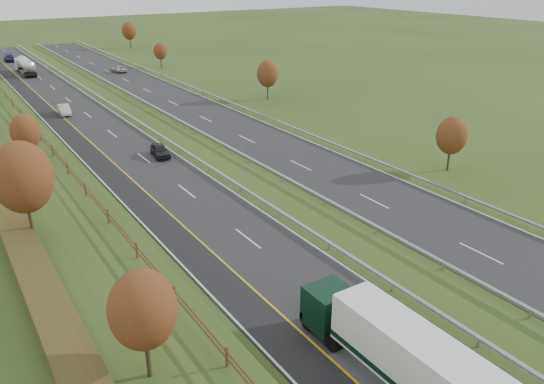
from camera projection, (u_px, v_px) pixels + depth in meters
The scene contains 16 objects.
ground at pixel (171, 133), 71.69m from camera, with size 400.00×400.00×0.00m, color #2D4518.
near_carriageway at pixel (101, 133), 71.53m from camera, with size 10.50×200.00×0.04m, color #242427.
far_carriageway at pixel (210, 116), 79.82m from camera, with size 10.50×200.00×0.04m, color #242427.
hard_shoulder at pixel (72, 138), 69.65m from camera, with size 3.00×200.00×0.04m, color black.
lane_markings at pixel (146, 126), 74.64m from camera, with size 26.75×200.00×0.01m.
fence_left at pixel (31, 124), 65.90m from camera, with size 0.12×189.06×1.20m.
median_barrier_near at pixel (141, 123), 74.16m from camera, with size 0.32×200.00×0.71m.
median_barrier_far at pixel (175, 118), 76.72m from camera, with size 0.32×200.00×0.71m.
outer_barrier_far at pixel (243, 108), 82.50m from camera, with size 0.32×200.00×0.71m.
trees_far at pixel (203, 56), 107.43m from camera, with size 8.45×118.60×7.12m.
box_lorry at pixel (421, 369), 26.05m from camera, with size 2.58×16.28×4.06m.
road_tanker at pixel (25, 65), 111.42m from camera, with size 2.40×11.22×3.46m.
car_dark_near at pixel (160, 150), 62.44m from camera, with size 1.71×4.26×1.45m, color black.
car_silver_mid at pixel (64, 110), 80.62m from camera, with size 1.58×4.52×1.49m, color #B1B1B6.
car_small_far at pixel (10, 58), 127.33m from camera, with size 2.18×5.36×1.56m, color #111637.
car_oncoming at pixel (119, 69), 113.97m from camera, with size 2.14×4.63×1.29m, color #AFB0B4.
Camera 1 is at (-18.14, -10.50, 20.46)m, focal length 35.00 mm.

